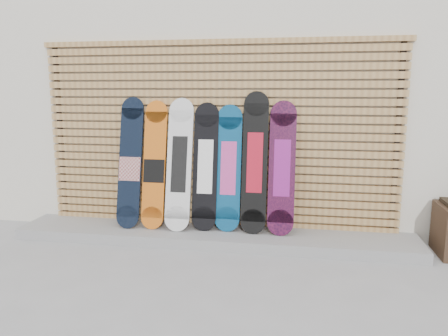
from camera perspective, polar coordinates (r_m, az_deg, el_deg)
The scene contains 11 objects.
ground at distance 4.49m, azimuth -1.25°, elevation -12.45°, with size 80.00×80.00×0.00m, color gray.
building at distance 7.57m, azimuth 7.71°, elevation 10.63°, with size 12.00×5.00×3.60m, color beige.
concrete_step at distance 5.12m, azimuth -1.44°, elevation -8.84°, with size 4.60×0.70×0.12m, color gray.
slat_wall at distance 5.15m, azimuth -0.86°, elevation 4.39°, with size 4.26×0.08×2.29m.
snowboard_0 at distance 5.28m, azimuth -12.16°, elevation 0.61°, with size 0.28×0.37×1.53m.
snowboard_1 at distance 5.19m, azimuth -9.08°, elevation 0.32°, with size 0.27×0.34×1.49m.
snowboard_2 at distance 5.08m, azimuth -5.86°, elevation 0.49°, with size 0.29×0.37×1.52m.
snowboard_3 at distance 5.05m, azimuth -2.45°, elevation 0.18°, with size 0.29×0.30×1.47m.
snowboard_4 at distance 5.01m, azimuth 0.59°, elevation -0.02°, with size 0.29×0.28×1.44m.
snowboard_5 at distance 4.94m, azimuth 4.04°, elevation 0.71°, with size 0.28×0.32×1.60m.
snowboard_6 at distance 4.93m, azimuth 7.59°, elevation 0.00°, with size 0.30×0.32×1.49m.
Camera 1 is at (0.81, -4.06, 1.72)m, focal length 35.00 mm.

